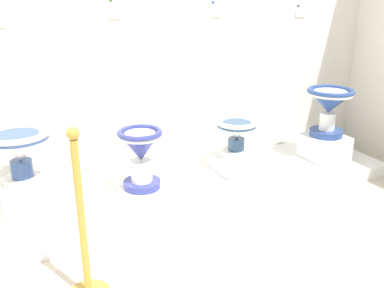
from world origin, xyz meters
The scene contains 13 objects.
display_platform centered at (2.02, 2.64, 0.05)m, with size 3.41×0.87×0.11m, color white.
plinth_block_pale_glazed centered at (0.75, 2.72, 0.21)m, with size 0.31×0.31×0.21m, color white.
antique_toilet_pale_glazed centered at (0.75, 2.72, 0.58)m, with size 0.42×0.42×0.37m.
plinth_block_squat_floral centered at (1.57, 2.63, 0.13)m, with size 0.35×0.32×0.05m, color white.
antique_toilet_squat_floral centered at (1.57, 2.63, 0.45)m, with size 0.33×0.33×0.45m.
plinth_block_leftmost centered at (2.44, 2.71, 0.17)m, with size 0.34×0.39×0.13m, color white.
antique_toilet_leftmost centered at (2.44, 2.71, 0.45)m, with size 0.35×0.35×0.32m.
plinth_block_slender_white centered at (3.32, 2.61, 0.21)m, with size 0.35×0.35×0.21m, color white.
antique_toilet_slender_white centered at (3.32, 2.61, 0.62)m, with size 0.41×0.41×0.43m.
info_placard_second centered at (1.57, 3.09, 1.45)m, with size 0.10×0.01×0.16m.
info_placard_third centered at (2.43, 3.09, 1.43)m, with size 0.12×0.01×0.14m.
info_placard_fourth centered at (3.31, 3.09, 1.39)m, with size 0.10×0.01×0.12m.
stanchion_post_near_left centered at (0.96, 1.77, 0.30)m, with size 0.23×0.23×0.96m.
Camera 1 is at (0.65, -0.16, 1.55)m, focal length 39.64 mm.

